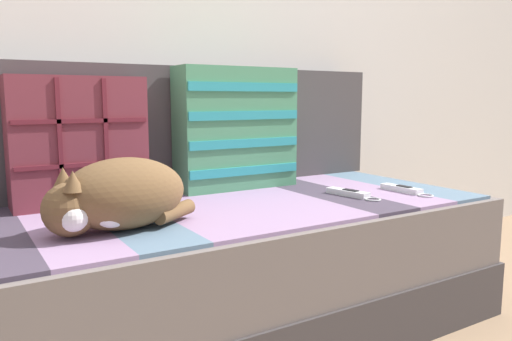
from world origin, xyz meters
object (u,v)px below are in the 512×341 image
at_px(couch, 208,270).
at_px(throw_pillow_striped, 236,128).
at_px(sleeping_cat, 116,197).
at_px(throw_pillow_quilted, 78,141).
at_px(game_remote_near, 350,193).
at_px(game_remote_far, 403,189).

xyz_separation_m(couch, throw_pillow_striped, (0.21, 0.19, 0.41)).
bearing_deg(sleeping_cat, throw_pillow_quilted, 90.49).
xyz_separation_m(couch, game_remote_near, (0.45, -0.13, 0.21)).
relative_size(throw_pillow_quilted, game_remote_far, 1.89).
bearing_deg(throw_pillow_striped, couch, -137.95).
bearing_deg(couch, throw_pillow_striped, 42.05).
height_order(throw_pillow_striped, game_remote_far, throw_pillow_striped).
bearing_deg(sleeping_cat, couch, 26.77).
bearing_deg(game_remote_near, throw_pillow_striped, 125.76).
distance_m(couch, sleeping_cat, 0.46).
relative_size(couch, sleeping_cat, 4.68).
bearing_deg(couch, game_remote_far, -15.32).
relative_size(couch, throw_pillow_striped, 4.16).
bearing_deg(game_remote_far, couch, 164.68).
xyz_separation_m(couch, sleeping_cat, (-0.32, -0.16, 0.29)).
relative_size(throw_pillow_striped, game_remote_far, 2.11).
xyz_separation_m(game_remote_near, game_remote_far, (0.20, -0.04, 0.00)).
xyz_separation_m(throw_pillow_quilted, sleeping_cat, (0.00, -0.35, -0.11)).
bearing_deg(couch, sleeping_cat, -153.23).
xyz_separation_m(couch, game_remote_far, (0.65, -0.18, 0.21)).
xyz_separation_m(couch, throw_pillow_quilted, (-0.32, 0.19, 0.39)).
height_order(sleeping_cat, game_remote_near, sleeping_cat).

